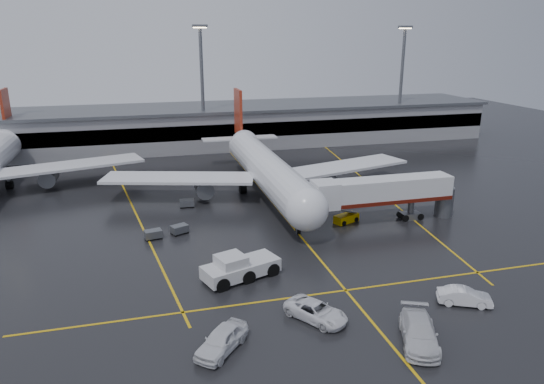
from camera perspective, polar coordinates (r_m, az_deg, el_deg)
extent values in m
plane|color=black|center=(68.20, 1.19, -2.59)|extent=(220.00, 220.00, 0.00)
cube|color=gold|center=(68.20, 1.19, -2.58)|extent=(0.25, 90.00, 0.02)
cube|color=gold|center=(49.27, 8.42, -11.06)|extent=(60.00, 0.25, 0.02)
cube|color=gold|center=(75.28, -15.79, -1.31)|extent=(9.99, 69.35, 0.02)
cube|color=gold|center=(83.36, 11.23, 0.84)|extent=(7.57, 69.64, 0.02)
cube|color=gray|center=(112.65, -5.62, 7.47)|extent=(120.00, 18.00, 8.00)
cube|color=black|center=(104.03, -4.82, 6.94)|extent=(120.00, 0.40, 3.00)
cube|color=#595B60|center=(111.99, -5.69, 9.64)|extent=(122.00, 19.00, 0.60)
cylinder|color=#595B60|center=(104.89, -7.96, 11.34)|extent=(0.70, 0.70, 25.00)
cube|color=#595B60|center=(104.34, -8.26, 18.29)|extent=(3.00, 1.20, 0.50)
cube|color=#FFE5B2|center=(104.33, -8.25, 18.13)|extent=(2.60, 0.90, 0.20)
cylinder|color=#595B60|center=(119.10, 14.52, 11.68)|extent=(0.70, 0.70, 25.00)
cube|color=#595B60|center=(118.62, 15.01, 17.78)|extent=(3.00, 1.20, 0.50)
cube|color=#FFE5B2|center=(118.61, 15.00, 17.64)|extent=(2.60, 0.90, 0.20)
cylinder|color=silver|center=(74.30, -0.50, 2.50)|extent=(5.20, 36.00, 5.20)
sphere|color=silver|center=(57.81, 3.96, -1.96)|extent=(5.20, 5.20, 5.20)
cone|color=silver|center=(94.12, -3.71, 6.04)|extent=(4.94, 8.00, 4.94)
cube|color=maroon|center=(94.25, -3.89, 9.08)|extent=(0.50, 5.50, 8.50)
cube|color=silver|center=(94.09, -3.71, 6.16)|extent=(14.00, 3.00, 0.25)
cube|color=silver|center=(74.42, -10.63, 1.58)|extent=(22.80, 11.83, 0.40)
cube|color=silver|center=(80.42, 8.16, 2.90)|extent=(22.80, 11.83, 0.40)
cylinder|color=#595B60|center=(74.17, -7.81, 0.54)|extent=(2.60, 4.50, 2.60)
cylinder|color=#595B60|center=(78.61, 6.05, 1.58)|extent=(2.60, 4.50, 2.60)
cylinder|color=#595B60|center=(61.59, 3.00, -3.87)|extent=(0.56, 0.56, 2.00)
cylinder|color=#595B60|center=(77.30, -3.34, 0.60)|extent=(0.56, 0.56, 2.00)
cylinder|color=#595B60|center=(78.77, 1.22, 0.95)|extent=(0.56, 0.56, 2.00)
cylinder|color=black|center=(61.79, 3.00, -4.34)|extent=(0.40, 1.10, 1.10)
cylinder|color=black|center=(77.43, -3.34, 0.29)|extent=(1.00, 1.40, 1.40)
cylinder|color=black|center=(78.90, 1.22, 0.64)|extent=(1.00, 1.40, 1.40)
cone|color=silver|center=(106.95, -27.84, 5.44)|extent=(4.94, 8.00, 4.94)
cube|color=maroon|center=(107.18, -28.10, 8.10)|extent=(0.50, 5.50, 8.50)
cube|color=silver|center=(106.92, -27.86, 5.54)|extent=(14.00, 3.00, 0.25)
cube|color=silver|center=(86.60, -21.91, 2.85)|extent=(22.80, 11.83, 0.40)
cylinder|color=#595B60|center=(86.50, -24.17, 1.59)|extent=(2.60, 4.50, 2.60)
cylinder|color=#595B60|center=(89.91, -27.85, 0.98)|extent=(0.56, 0.56, 2.00)
cylinder|color=black|center=(90.02, -27.81, 0.71)|extent=(1.00, 1.40, 1.40)
cube|color=silver|center=(65.84, 12.77, 0.26)|extent=(18.00, 3.20, 3.00)
cube|color=#521108|center=(66.23, 12.70, -0.81)|extent=(18.00, 3.30, 0.50)
cube|color=silver|center=(62.55, 6.09, -0.30)|extent=(3.00, 3.40, 3.30)
cylinder|color=#595B60|center=(68.62, 15.58, -1.80)|extent=(0.80, 0.80, 3.00)
cube|color=#595B60|center=(68.96, 15.51, -2.62)|extent=(2.60, 1.60, 0.90)
cylinder|color=#595B60|center=(71.07, 19.10, -1.04)|extent=(2.40, 2.40, 4.00)
cylinder|color=black|center=(68.43, 14.71, -2.71)|extent=(0.90, 1.80, 0.90)
cylinder|color=black|center=(69.51, 16.30, -2.53)|extent=(0.90, 1.80, 0.90)
cube|color=silver|center=(50.78, -3.57, -8.72)|extent=(8.37, 5.48, 1.33)
cube|color=silver|center=(49.81, -4.71, -7.88)|extent=(3.39, 3.39, 1.11)
cube|color=black|center=(49.81, -4.71, -7.88)|extent=(3.05, 3.05, 1.00)
cylinder|color=black|center=(49.73, -6.48, -9.91)|extent=(2.45, 3.63, 1.45)
cylinder|color=black|center=(50.95, -3.57, -9.11)|extent=(2.45, 3.63, 1.45)
cylinder|color=black|center=(52.31, -0.81, -8.34)|extent=(2.45, 3.63, 1.45)
cube|color=#C69900|center=(66.05, 8.49, -2.98)|extent=(3.72, 2.65, 1.05)
cube|color=#595B60|center=(65.71, 8.53, -2.16)|extent=(3.38, 2.07, 1.20)
cylinder|color=black|center=(65.36, 7.78, -3.40)|extent=(1.24, 1.75, 0.67)
cylinder|color=black|center=(66.92, 9.16, -2.96)|extent=(1.24, 1.75, 0.67)
imported|color=white|center=(44.09, 5.06, -13.43)|extent=(5.37, 6.20, 1.58)
imported|color=silver|center=(42.59, 16.46, -15.11)|extent=(5.00, 7.09, 1.91)
imported|color=silver|center=(49.32, 21.15, -11.09)|extent=(5.02, 3.56, 1.57)
imported|color=silver|center=(40.34, -5.78, -16.47)|extent=(5.21, 5.47, 1.84)
cube|color=#595B60|center=(62.55, -10.54, -4.16)|extent=(2.36, 2.00, 0.90)
cylinder|color=black|center=(61.97, -10.94, -4.86)|extent=(0.40, 0.20, 0.40)
cylinder|color=black|center=(62.66, -9.65, -4.53)|extent=(0.40, 0.20, 0.40)
cylinder|color=black|center=(62.80, -11.38, -4.58)|extent=(0.40, 0.20, 0.40)
cylinder|color=black|center=(63.48, -10.10, -4.26)|extent=(0.40, 0.20, 0.40)
cube|color=#595B60|center=(61.66, -13.44, -4.67)|extent=(2.22, 1.67, 0.90)
cylinder|color=black|center=(61.24, -14.02, -5.35)|extent=(0.40, 0.20, 0.40)
cylinder|color=black|center=(61.54, -12.57, -5.13)|extent=(0.40, 0.20, 0.40)
cylinder|color=black|center=(62.14, -14.23, -5.03)|extent=(0.40, 0.20, 0.40)
cylinder|color=black|center=(62.45, -12.80, -4.80)|extent=(0.40, 0.20, 0.40)
cube|color=#595B60|center=(71.95, -9.71, -1.21)|extent=(2.08, 1.42, 0.90)
cylinder|color=black|center=(71.61, -10.32, -1.73)|extent=(0.40, 0.20, 0.40)
cylinder|color=black|center=(71.64, -9.04, -1.66)|extent=(0.40, 0.20, 0.40)
cylinder|color=black|center=(72.56, -10.34, -1.48)|extent=(0.40, 0.20, 0.40)
cylinder|color=black|center=(72.59, -9.08, -1.40)|extent=(0.40, 0.20, 0.40)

